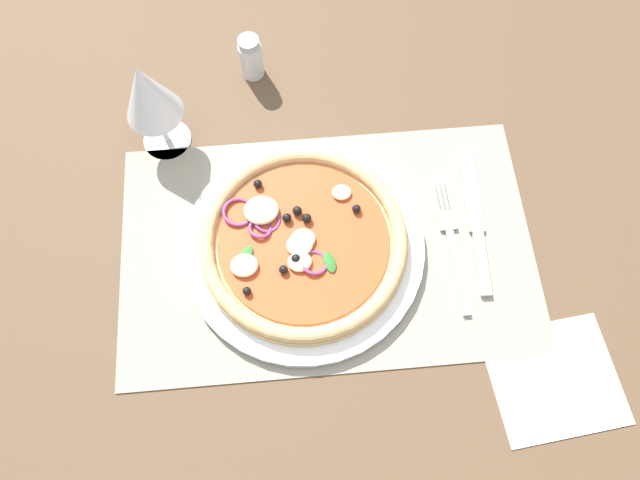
{
  "coord_description": "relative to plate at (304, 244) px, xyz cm",
  "views": [
    {
      "loc": [
        -3.22,
        -27.1,
        68.6
      ],
      "look_at": [
        -0.87,
        0.0,
        2.53
      ],
      "focal_mm": 33.04,
      "sensor_mm": 36.0,
      "label": 1
    }
  ],
  "objects": [
    {
      "name": "placemat",
      "position": [
        2.89,
        -0.25,
        -0.76
      ],
      "size": [
        51.3,
        31.73,
        0.4
      ],
      "primitive_type": "cube",
      "color": "gray",
      "rests_on": "ground_plane"
    },
    {
      "name": "pepper_shaker",
      "position": [
        -5.15,
        27.42,
        2.29
      ],
      "size": [
        3.2,
        3.2,
        6.7
      ],
      "color": "silver",
      "rests_on": "ground_plane"
    },
    {
      "name": "ground_plane",
      "position": [
        2.89,
        -0.25,
        -2.16
      ],
      "size": [
        190.0,
        140.0,
        2.4
      ],
      "primitive_type": "cube",
      "color": "brown"
    },
    {
      "name": "knife",
      "position": [
        22.03,
        1.76,
        -0.31
      ],
      "size": [
        2.85,
        20.06,
        0.62
      ],
      "rotation": [
        0.0,
        0.0,
        1.51
      ],
      "color": "silver",
      "rests_on": "placemat"
    },
    {
      "name": "pizza",
      "position": [
        -0.14,
        0.04,
        1.65
      ],
      "size": [
        25.52,
        25.52,
        2.6
      ],
      "color": "tan",
      "rests_on": "plate"
    },
    {
      "name": "fork",
      "position": [
        18.45,
        -0.58,
        -0.34
      ],
      "size": [
        2.32,
        18.03,
        0.44
      ],
      "rotation": [
        0.0,
        0.0,
        1.59
      ],
      "color": "silver",
      "rests_on": "placemat"
    },
    {
      "name": "plate",
      "position": [
        0.0,
        0.0,
        0.0
      ],
      "size": [
        29.84,
        29.84,
        1.13
      ],
      "primitive_type": "cylinder",
      "color": "white",
      "rests_on": "placemat"
    },
    {
      "name": "napkin",
      "position": [
        27.45,
        -18.77,
        -0.78
      ],
      "size": [
        15.67,
        14.39,
        0.36
      ],
      "primitive_type": "cube",
      "rotation": [
        0.0,
        0.0,
        0.1
      ],
      "color": "white",
      "rests_on": "ground_plane"
    },
    {
      "name": "wine_glass",
      "position": [
        -17.22,
        17.22,
        9.14
      ],
      "size": [
        7.2,
        7.2,
        14.9
      ],
      "color": "silver",
      "rests_on": "ground_plane"
    }
  ]
}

